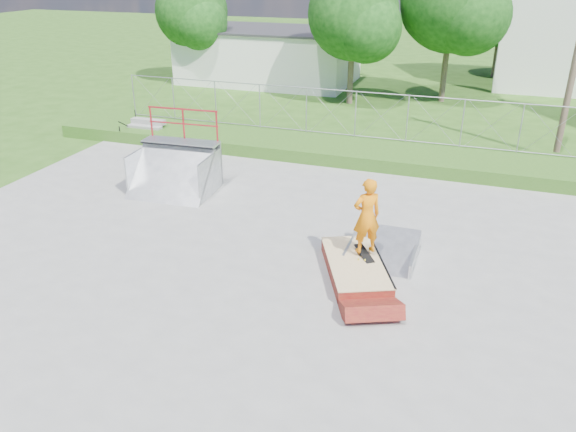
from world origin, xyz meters
name	(u,v)px	position (x,y,z in m)	size (l,w,h in m)	color
ground	(252,278)	(0.00, 0.00, 0.00)	(120.00, 120.00, 0.00)	#2D5217
concrete_pad	(252,277)	(0.00, 0.00, 0.02)	(20.00, 16.00, 0.04)	gray
grass_berm	(348,150)	(0.00, 9.50, 0.25)	(24.00, 3.00, 0.50)	#2D5217
grind_box	(355,268)	(2.28, 0.92, 0.20)	(2.24, 2.92, 0.39)	maroon
quarter_pipe	(171,156)	(-4.42, 4.09, 1.26)	(2.52, 2.13, 2.52)	#919398
flat_bank_ramp	(382,250)	(2.73, 1.92, 0.26)	(1.68, 1.79, 0.51)	#919398
skateboard	(364,254)	(2.41, 1.26, 0.44)	(0.22, 0.80, 0.02)	black
skater	(367,219)	(2.41, 1.26, 1.37)	(0.68, 0.44, 1.86)	orange
concrete_stairs	(143,131)	(-8.50, 8.70, 0.40)	(1.50, 1.60, 0.80)	gray
chain_link_fence	(355,114)	(0.00, 10.50, 1.40)	(20.00, 0.06, 1.80)	#95989C
utility_building_flat	(269,56)	(-8.00, 22.00, 1.50)	(10.00, 6.00, 3.00)	white
tree_left_near	(357,18)	(-1.75, 17.83, 4.24)	(4.76, 4.48, 6.65)	brown
tree_center	(458,4)	(2.78, 19.81, 4.85)	(5.44, 5.12, 7.60)	brown
tree_left_far	(194,15)	(-11.77, 19.85, 3.94)	(4.42, 4.16, 6.18)	brown
tree_back_mid	(506,17)	(5.21, 27.86, 3.63)	(4.08, 3.84, 5.70)	brown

